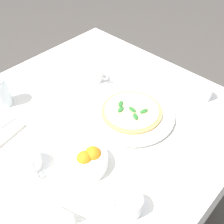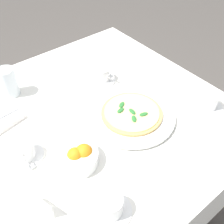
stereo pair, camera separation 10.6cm
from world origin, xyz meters
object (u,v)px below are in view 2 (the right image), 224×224
(pizza, at_px, (132,113))
(coffee_cup_left_edge, at_px, (102,75))
(pizza_plate, at_px, (132,115))
(coffee_cup_far_left, at_px, (110,206))
(menu_card, at_px, (42,205))
(water_glass_center_back, at_px, (9,84))
(coffee_cup_back_corner, at_px, (23,151))
(citrus_bowl, at_px, (77,157))
(coffee_cup_near_left, at_px, (208,101))

(pizza, bearing_deg, coffee_cup_left_edge, 78.09)
(pizza_plate, bearing_deg, pizza, -179.65)
(coffee_cup_far_left, height_order, menu_card, coffee_cup_far_left)
(pizza_plate, xyz_separation_m, water_glass_center_back, (-0.31, 0.43, 0.04))
(pizza, height_order, coffee_cup_left_edge, coffee_cup_left_edge)
(coffee_cup_back_corner, height_order, citrus_bowl, citrus_bowl)
(pizza, height_order, citrus_bowl, citrus_bowl)
(citrus_bowl, height_order, menu_card, citrus_bowl)
(coffee_cup_far_left, distance_m, coffee_cup_near_left, 0.60)
(menu_card, bearing_deg, citrus_bowl, 97.43)
(pizza, distance_m, water_glass_center_back, 0.53)
(pizza_plate, relative_size, coffee_cup_far_left, 2.63)
(coffee_cup_far_left, distance_m, coffee_cup_left_edge, 0.63)
(menu_card, bearing_deg, coffee_cup_back_corner, 151.15)
(menu_card, bearing_deg, coffee_cup_far_left, 32.60)
(pizza, height_order, coffee_cup_far_left, coffee_cup_far_left)
(pizza, bearing_deg, coffee_cup_near_left, -27.72)
(pizza_plate, relative_size, citrus_bowl, 2.28)
(coffee_cup_near_left, bearing_deg, coffee_cup_far_left, -170.19)
(coffee_cup_near_left, distance_m, citrus_bowl, 0.57)
(coffee_cup_left_edge, height_order, citrus_bowl, citrus_bowl)
(coffee_cup_back_corner, bearing_deg, menu_card, -101.49)
(citrus_bowl, relative_size, menu_card, 1.72)
(pizza_plate, bearing_deg, coffee_cup_near_left, -27.74)
(coffee_cup_far_left, distance_m, water_glass_center_back, 0.68)
(pizza, relative_size, water_glass_center_back, 1.90)
(water_glass_center_back, bearing_deg, coffee_cup_left_edge, -24.21)
(pizza, distance_m, menu_card, 0.47)
(pizza_plate, height_order, pizza, pizza)
(coffee_cup_back_corner, bearing_deg, citrus_bowl, -44.74)
(coffee_cup_near_left, height_order, water_glass_center_back, water_glass_center_back)
(water_glass_center_back, relative_size, menu_card, 1.45)
(coffee_cup_far_left, xyz_separation_m, citrus_bowl, (0.03, 0.21, -0.00))
(water_glass_center_back, relative_size, citrus_bowl, 0.84)
(coffee_cup_far_left, bearing_deg, pizza, 39.11)
(coffee_cup_far_left, height_order, water_glass_center_back, water_glass_center_back)
(pizza, relative_size, coffee_cup_near_left, 1.85)
(coffee_cup_back_corner, bearing_deg, coffee_cup_near_left, -18.60)
(coffee_cup_left_edge, bearing_deg, pizza, -101.91)
(coffee_cup_back_corner, distance_m, coffee_cup_left_edge, 0.51)
(water_glass_center_back, bearing_deg, menu_card, -104.88)
(coffee_cup_left_edge, distance_m, menu_card, 0.65)
(coffee_cup_back_corner, distance_m, coffee_cup_near_left, 0.74)
(coffee_cup_near_left, bearing_deg, pizza, 152.28)
(pizza_plate, relative_size, coffee_cup_left_edge, 2.63)
(pizza, relative_size, coffee_cup_left_edge, 1.85)
(coffee_cup_far_left, bearing_deg, pizza_plate, 39.09)
(pizza, distance_m, coffee_cup_back_corner, 0.42)
(coffee_cup_far_left, bearing_deg, menu_card, 139.96)
(pizza, bearing_deg, menu_card, -164.74)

